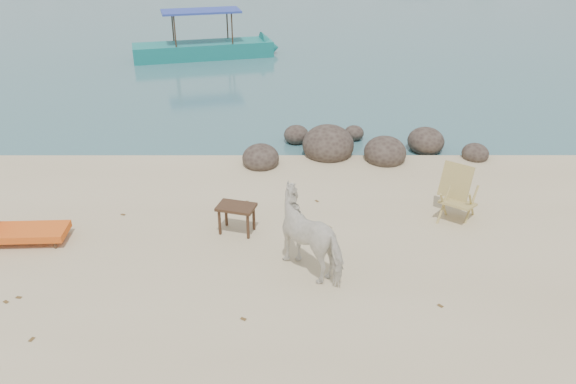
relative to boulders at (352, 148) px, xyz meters
name	(u,v)px	position (x,y,z in m)	size (l,w,h in m)	color
boulders	(352,148)	(0.00, 0.00, 0.00)	(6.19, 2.70, 0.99)	#2F251F
cow	(313,235)	(-1.21, -5.11, 0.50)	(0.74, 1.63, 1.38)	white
side_table	(237,220)	(-2.63, -3.91, 0.10)	(0.71, 0.46, 0.57)	#331D14
lounge_chair	(23,229)	(-6.61, -4.25, 0.11)	(1.97, 0.69, 0.59)	#E9541B
deck_chair	(459,197)	(1.76, -3.39, 0.34)	(0.67, 0.74, 1.06)	tan
boat_near	(201,18)	(-5.24, 10.75, 1.40)	(6.54, 1.47, 3.18)	#14736F
dead_leaves	(259,329)	(-2.08, -6.72, -0.18)	(8.17, 7.02, 0.00)	brown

